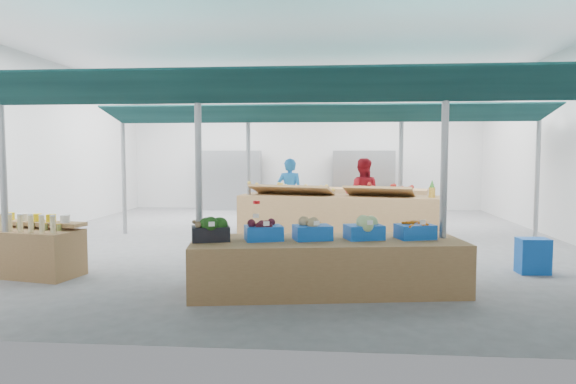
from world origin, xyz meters
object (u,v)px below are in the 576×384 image
at_px(bottle_shelf, 30,250).
at_px(fruit_counter, 338,217).
at_px(veg_counter, 327,265).
at_px(vendor_right, 362,195).
at_px(crate_stack, 533,256).
at_px(vendor_left, 290,194).

relative_size(bottle_shelf, fruit_counter, 0.39).
distance_m(veg_counter, vendor_right, 5.80).
distance_m(crate_stack, vendor_right, 5.05).
height_order(crate_stack, vendor_right, vendor_right).
bearing_deg(fruit_counter, crate_stack, -39.28).
bearing_deg(veg_counter, vendor_left, 91.17).
xyz_separation_m(veg_counter, vendor_left, (-0.98, 5.72, 0.54)).
relative_size(bottle_shelf, veg_counter, 0.47).
bearing_deg(fruit_counter, vendor_left, 145.31).
xyz_separation_m(fruit_counter, vendor_right, (0.60, 1.10, 0.42)).
height_order(veg_counter, vendor_left, vendor_left).
bearing_deg(fruit_counter, bottle_shelf, -132.44).
relative_size(vendor_left, vendor_right, 1.00).
bearing_deg(crate_stack, vendor_right, 119.20).
distance_m(vendor_left, vendor_right, 1.80).
xyz_separation_m(vendor_left, vendor_right, (1.80, 0.00, 0.00)).
relative_size(bottle_shelf, vendor_right, 0.97).
distance_m(bottle_shelf, fruit_counter, 6.35).
xyz_separation_m(bottle_shelf, vendor_left, (3.68, 5.16, 0.50)).
bearing_deg(crate_stack, fruit_counter, 132.90).
distance_m(bottle_shelf, vendor_left, 6.35).
distance_m(veg_counter, fruit_counter, 4.62).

